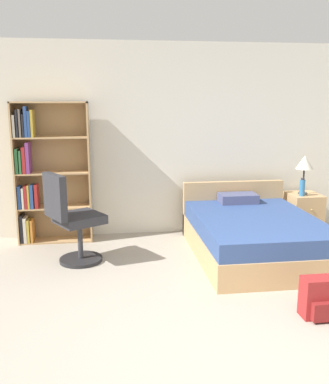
% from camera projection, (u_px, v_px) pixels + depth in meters
% --- Properties ---
extents(ground_plane, '(14.00, 14.00, 0.00)m').
position_uv_depth(ground_plane, '(255.00, 365.00, 3.04)').
color(ground_plane, '#A39989').
extents(wall_back, '(9.00, 0.06, 2.60)m').
position_uv_depth(wall_back, '(180.00, 140.00, 5.89)').
color(wall_back, silver).
rests_on(wall_back, ground_plane).
extents(bookshelf, '(0.95, 0.29, 1.82)m').
position_uv_depth(bookshelf, '(43.00, 173.00, 5.52)').
color(bookshelf, tan).
rests_on(bookshelf, ground_plane).
extents(bed, '(1.41, 1.92, 0.74)m').
position_uv_depth(bed, '(253.00, 234.00, 5.16)').
color(bed, tan).
rests_on(bed, ground_plane).
extents(office_chair, '(0.72, 0.68, 1.06)m').
position_uv_depth(office_chair, '(72.00, 220.00, 4.83)').
color(office_chair, '#232326').
rests_on(office_chair, ground_plane).
extents(nightstand, '(0.42, 0.50, 0.56)m').
position_uv_depth(nightstand, '(303.00, 213.00, 6.01)').
color(nightstand, tan).
rests_on(nightstand, ground_plane).
extents(table_lamp, '(0.24, 0.24, 0.54)m').
position_uv_depth(table_lamp, '(305.00, 163.00, 5.86)').
color(table_lamp, '#333333').
rests_on(table_lamp, nightstand).
extents(water_bottle, '(0.07, 0.07, 0.25)m').
position_uv_depth(water_bottle, '(302.00, 188.00, 5.80)').
color(water_bottle, teal).
rests_on(water_bottle, nightstand).
extents(backpack_red, '(0.34, 0.23, 0.36)m').
position_uv_depth(backpack_red, '(322.00, 298.00, 3.68)').
color(backpack_red, maroon).
rests_on(backpack_red, ground_plane).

